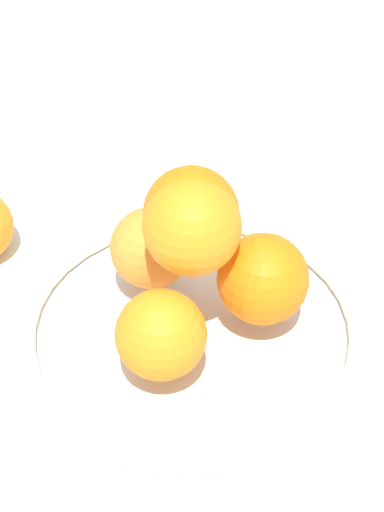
{
  "coord_description": "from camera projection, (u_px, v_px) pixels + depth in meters",
  "views": [
    {
      "loc": [
        0.37,
        -0.4,
        0.58
      ],
      "look_at": [
        0.0,
        0.0,
        0.11
      ],
      "focal_mm": 60.0,
      "sensor_mm": 36.0,
      "label": 1
    }
  ],
  "objects": [
    {
      "name": "fruit_bowl",
      "position": [
        192.0,
        329.0,
        0.78
      ],
      "size": [
        0.32,
        0.32,
        0.03
      ],
      "color": "silver",
      "rests_on": "ground_plane"
    },
    {
      "name": "ground_plane",
      "position": [
        192.0,
        341.0,
        0.79
      ],
      "size": [
        4.0,
        4.0,
        0.0
      ],
      "primitive_type": "plane",
      "color": "silver"
    },
    {
      "name": "orange_pile",
      "position": [
        196.0,
        258.0,
        0.73
      ],
      "size": [
        0.18,
        0.19,
        0.15
      ],
      "color": "orange",
      "rests_on": "fruit_bowl"
    }
  ]
}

